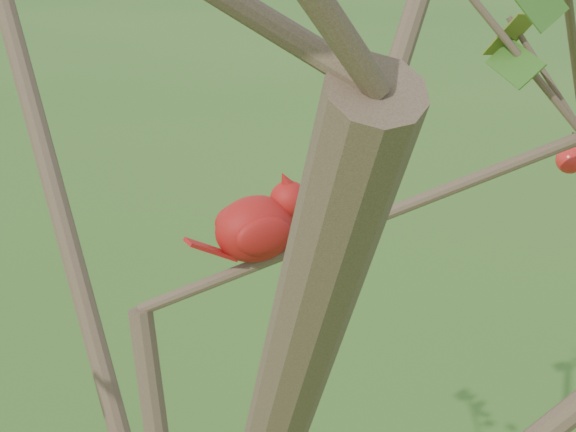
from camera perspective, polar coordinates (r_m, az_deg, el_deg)
The scene contains 2 objects.
crabapple_tree at distance 1.08m, azimuth -6.42°, elevation -0.71°, with size 2.35×2.05×2.95m.
cardinal at distance 1.21m, azimuth -1.84°, elevation -0.56°, with size 0.19×0.12×0.13m.
Camera 1 is at (0.04, -1.03, 2.51)m, focal length 55.00 mm.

